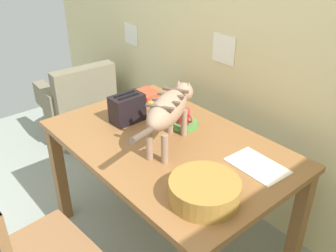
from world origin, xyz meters
TOP-DOWN VIEW (x-y plane):
  - wall_rear at (-0.00, 1.68)m, footprint 4.99×0.11m
  - dining_table at (-0.05, 1.00)m, footprint 1.39×0.90m
  - cat at (-0.03, 0.98)m, footprint 0.38×0.65m
  - saucer_bowl at (-0.14, 1.18)m, footprint 0.18×0.18m
  - coffee_mug at (-0.13, 1.18)m, footprint 0.12×0.08m
  - magazine at (0.42, 1.18)m, footprint 0.30×0.20m
  - book_stack at (-0.56, 1.24)m, footprint 0.18×0.15m
  - wicker_basket at (0.42, 0.80)m, footprint 0.32×0.32m
  - toaster at (-0.40, 0.97)m, footprint 0.12×0.20m
  - wicker_armchair at (-1.57, 1.20)m, footprint 0.62×0.63m

SIDE VIEW (x-z plane):
  - wicker_armchair at x=-1.57m, z-range -0.12..0.66m
  - dining_table at x=-0.05m, z-range 0.29..1.05m
  - magazine at x=0.42m, z-range 0.76..0.77m
  - saucer_bowl at x=-0.14m, z-range 0.76..0.79m
  - book_stack at x=-0.56m, z-range 0.76..0.82m
  - wicker_basket at x=0.42m, z-range 0.76..0.86m
  - coffee_mug at x=-0.13m, z-range 0.79..0.87m
  - toaster at x=-0.40m, z-range 0.76..0.93m
  - cat at x=-0.03m, z-range 0.83..1.13m
  - wall_rear at x=0.00m, z-range 0.00..2.50m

